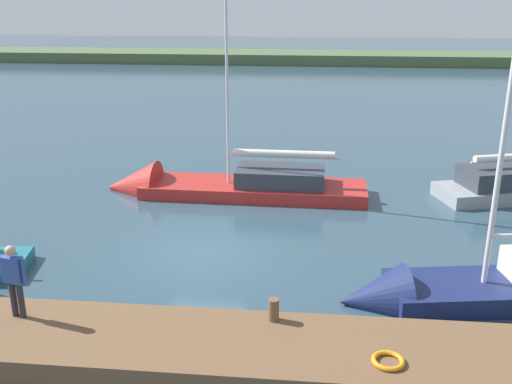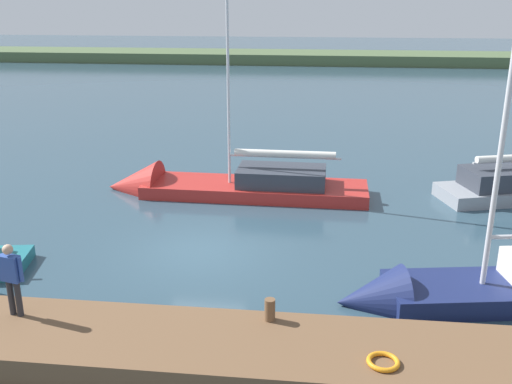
# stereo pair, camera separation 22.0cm
# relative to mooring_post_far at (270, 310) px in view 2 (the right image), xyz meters

# --- Properties ---
(ground_plane) EXTENTS (200.00, 200.00, 0.00)m
(ground_plane) POSITION_rel_mooring_post_far_xyz_m (2.60, -4.86, -0.93)
(ground_plane) COLOR #2D4756
(far_shoreline) EXTENTS (180.00, 8.00, 2.40)m
(far_shoreline) POSITION_rel_mooring_post_far_xyz_m (2.60, -59.44, -0.93)
(far_shoreline) COLOR #4C603D
(far_shoreline) RESTS_ON ground_plane
(dock_pier) EXTENTS (25.99, 2.50, 0.67)m
(dock_pier) POSITION_rel_mooring_post_far_xyz_m (2.60, 0.88, -0.59)
(dock_pier) COLOR brown
(dock_pier) RESTS_ON ground_plane
(mooring_post_far) EXTENTS (0.24, 0.24, 0.52)m
(mooring_post_far) POSITION_rel_mooring_post_far_xyz_m (0.00, 0.00, 0.00)
(mooring_post_far) COLOR brown
(mooring_post_far) RESTS_ON dock_pier
(life_ring_buoy) EXTENTS (0.66, 0.66, 0.10)m
(life_ring_buoy) POSITION_rel_mooring_post_far_xyz_m (-2.37, 1.38, -0.21)
(life_ring_buoy) COLOR orange
(life_ring_buoy) RESTS_ON dock_pier
(sailboat_far_left) EXTENTS (10.52, 2.52, 12.43)m
(sailboat_far_left) POSITION_rel_mooring_post_far_xyz_m (3.13, -10.43, -0.69)
(sailboat_far_left) COLOR #B22823
(sailboat_far_left) RESTS_ON ground_plane
(sailboat_mid_channel) EXTENTS (7.98, 3.18, 8.02)m
(sailboat_mid_channel) POSITION_rel_mooring_post_far_xyz_m (-5.00, -2.56, -0.71)
(sailboat_mid_channel) COLOR navy
(sailboat_mid_channel) RESTS_ON ground_plane
(person_on_dock) EXTENTS (0.64, 0.32, 1.74)m
(person_on_dock) POSITION_rel_mooring_post_far_xyz_m (5.74, 0.43, 0.75)
(person_on_dock) COLOR #28282D
(person_on_dock) RESTS_ON dock_pier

